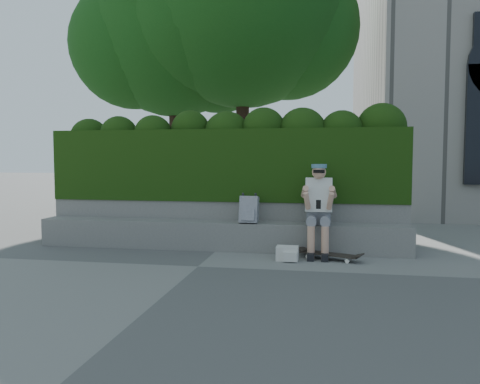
% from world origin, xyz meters
% --- Properties ---
extents(ground, '(80.00, 80.00, 0.00)m').
position_xyz_m(ground, '(0.00, 0.00, 0.00)').
color(ground, slate).
rests_on(ground, ground).
extents(bench_ledge, '(6.00, 0.45, 0.45)m').
position_xyz_m(bench_ledge, '(0.00, 1.25, 0.23)').
color(bench_ledge, gray).
rests_on(bench_ledge, ground).
extents(planter_wall, '(6.00, 0.50, 0.75)m').
position_xyz_m(planter_wall, '(0.00, 1.73, 0.38)').
color(planter_wall, gray).
rests_on(planter_wall, ground).
extents(hedge, '(6.00, 1.00, 1.20)m').
position_xyz_m(hedge, '(0.00, 1.95, 1.35)').
color(hedge, black).
rests_on(hedge, planter_wall).
extents(tree_left, '(5.15, 5.15, 7.91)m').
position_xyz_m(tree_left, '(-0.39, 5.78, 5.33)').
color(tree_left, black).
rests_on(tree_left, ground).
extents(tree_right, '(4.46, 4.46, 7.05)m').
position_xyz_m(tree_right, '(-2.29, 6.12, 4.81)').
color(tree_right, black).
rests_on(tree_right, ground).
extents(person, '(0.40, 0.76, 1.38)m').
position_xyz_m(person, '(1.59, 1.07, 0.75)').
color(person, gray).
rests_on(person, ground).
extents(skateboard, '(0.87, 0.52, 0.09)m').
position_xyz_m(skateboard, '(1.76, 0.76, 0.07)').
color(skateboard, black).
rests_on(skateboard, ground).
extents(backpack_plaid, '(0.29, 0.17, 0.42)m').
position_xyz_m(backpack_plaid, '(0.52, 1.15, 0.66)').
color(backpack_plaid, '#A8A7AC').
rests_on(backpack_plaid, bench_ledge).
extents(backpack_ground, '(0.32, 0.22, 0.20)m').
position_xyz_m(backpack_ground, '(1.16, 0.60, 0.10)').
color(backpack_ground, silver).
rests_on(backpack_ground, ground).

